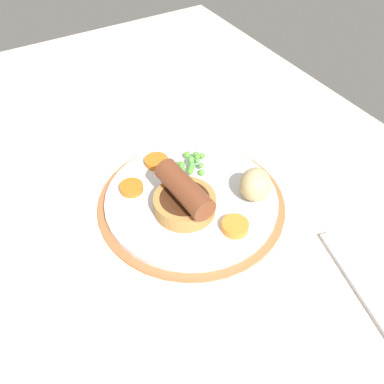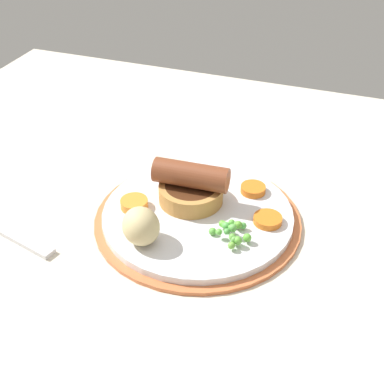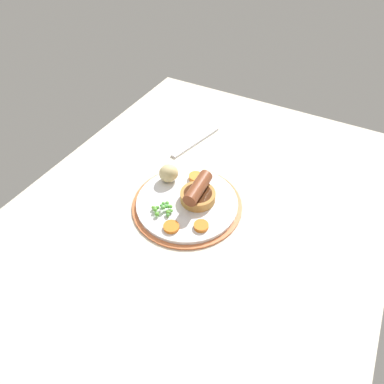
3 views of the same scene
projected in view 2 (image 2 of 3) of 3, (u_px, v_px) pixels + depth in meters
The scene contains 8 objects.
dining_table at pixel (228, 221), 67.95cm from camera, with size 110.00×80.00×3.00cm, color beige.
dinner_plate at pixel (198, 217), 65.26cm from camera, with size 25.19×25.19×1.40cm.
sausage_pudding at pixel (191, 186), 65.45cm from camera, with size 9.35×7.99×5.34cm.
pea_pile at pixel (232, 231), 60.43cm from camera, with size 5.41×4.74×1.80cm.
potato_chunk_0 at pixel (141, 226), 59.11cm from camera, with size 4.15×4.62×4.34cm, color #CCB77F.
carrot_slice_0 at pixel (253, 189), 67.90cm from camera, with size 3.18×3.18×0.87cm, color orange.
carrot_slice_1 at pixel (268, 220), 62.89cm from camera, with size 3.40×3.40×0.81cm, color orange.
carrot_slice_2 at pixel (134, 204), 65.20cm from camera, with size 3.38×3.38×1.10cm, color orange.
Camera 2 is at (-13.86, 51.48, 44.04)cm, focal length 50.00 mm.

